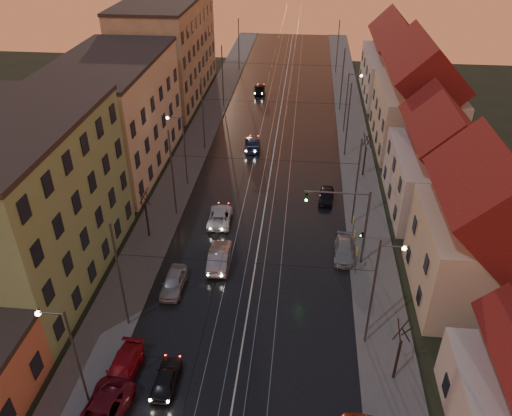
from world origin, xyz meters
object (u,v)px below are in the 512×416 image
(street_lamp_3, at_px, (349,97))
(traffic_light_mast, at_px, (354,218))
(parked_right_1, at_px, (344,250))
(driving_car_2, at_px, (220,216))
(parked_left_1, at_px, (100,416))
(driving_car_1, at_px, (219,257))
(parked_left_2, at_px, (122,369))
(street_lamp_2, at_px, (181,144))
(driving_car_0, at_px, (166,378))
(street_lamp_0, at_px, (70,351))
(driving_car_4, at_px, (260,89))
(parked_left_3, at_px, (174,282))
(parked_right_2, at_px, (326,196))
(driving_car_3, at_px, (252,144))
(street_lamp_1, at_px, (379,281))

(street_lamp_3, bearing_deg, traffic_light_mast, -92.27)
(traffic_light_mast, distance_m, parked_right_1, 4.11)
(street_lamp_3, xyz_separation_m, driving_car_2, (-13.18, -22.83, -4.25))
(parked_left_1, bearing_deg, traffic_light_mast, 54.34)
(driving_car_1, bearing_deg, driving_car_2, -83.79)
(parked_left_1, relative_size, parked_left_2, 1.20)
(street_lamp_2, bearing_deg, parked_left_2, -86.33)
(traffic_light_mast, height_order, driving_car_0, traffic_light_mast)
(street_lamp_3, bearing_deg, parked_left_1, -110.31)
(parked_right_1, bearing_deg, street_lamp_0, -131.44)
(traffic_light_mast, distance_m, parked_left_1, 23.48)
(street_lamp_3, distance_m, driving_car_0, 44.30)
(driving_car_4, height_order, parked_left_1, parked_left_1)
(traffic_light_mast, bearing_deg, parked_left_1, -132.33)
(street_lamp_3, xyz_separation_m, parked_left_3, (-15.30, -32.80, -4.19))
(driving_car_1, height_order, parked_right_2, driving_car_1)
(driving_car_2, distance_m, parked_left_3, 10.19)
(driving_car_0, relative_size, parked_left_1, 0.67)
(street_lamp_2, height_order, driving_car_3, street_lamp_2)
(parked_left_2, xyz_separation_m, parked_right_1, (15.06, 14.52, -0.04))
(street_lamp_1, height_order, parked_left_1, street_lamp_1)
(driving_car_0, bearing_deg, parked_left_3, -78.65)
(street_lamp_2, relative_size, parked_left_1, 1.49)
(street_lamp_1, bearing_deg, traffic_light_mast, 97.91)
(parked_left_2, height_order, parked_left_3, parked_left_3)
(driving_car_1, bearing_deg, street_lamp_1, 148.60)
(driving_car_0, xyz_separation_m, parked_right_1, (12.04, 14.89, -0.00))
(driving_car_2, height_order, driving_car_4, driving_car_4)
(traffic_light_mast, distance_m, parked_left_2, 20.96)
(driving_car_0, height_order, parked_left_1, parked_left_1)
(driving_car_2, distance_m, parked_left_1, 22.57)
(driving_car_1, xyz_separation_m, driving_car_2, (-1.00, 6.47, -0.15))
(driving_car_3, bearing_deg, parked_right_1, 110.48)
(street_lamp_3, height_order, parked_left_1, street_lamp_3)
(driving_car_2, bearing_deg, driving_car_3, -96.80)
(driving_car_1, bearing_deg, parked_right_2, -131.76)
(driving_car_1, bearing_deg, parked_left_1, 71.43)
(street_lamp_1, bearing_deg, driving_car_0, -156.24)
(driving_car_4, distance_m, parked_left_2, 55.98)
(driving_car_1, xyz_separation_m, parked_left_2, (-4.39, -12.29, -0.14))
(street_lamp_3, xyz_separation_m, driving_car_4, (-12.87, 14.27, -4.15))
(driving_car_3, height_order, parked_left_1, parked_left_1)
(street_lamp_1, bearing_deg, parked_left_1, -151.36)
(street_lamp_1, xyz_separation_m, parked_right_1, (-1.50, 8.93, -4.27))
(street_lamp_0, distance_m, street_lamp_2, 28.00)
(driving_car_1, bearing_deg, street_lamp_3, -115.15)
(driving_car_2, bearing_deg, parked_left_1, 78.78)
(street_lamp_1, distance_m, parked_left_3, 16.19)
(driving_car_0, relative_size, driving_car_1, 0.75)
(street_lamp_3, bearing_deg, street_lamp_0, -112.48)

